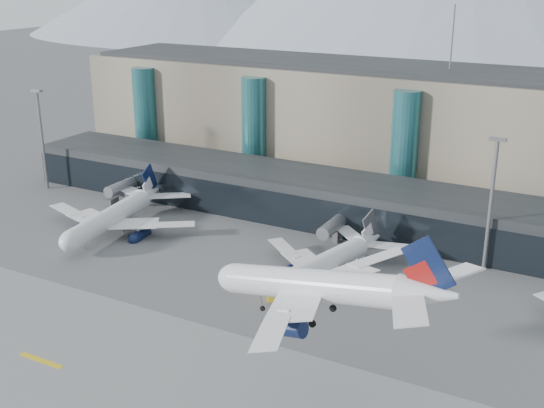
% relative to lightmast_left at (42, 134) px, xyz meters
% --- Properties ---
extents(ground, '(900.00, 900.00, 0.00)m').
position_rel_lightmast_left_xyz_m(ground, '(80.00, -45.00, -14.42)').
color(ground, '#515154').
rests_on(ground, ground).
extents(runway_strip, '(400.00, 40.00, 0.04)m').
position_rel_lightmast_left_xyz_m(runway_strip, '(80.00, -60.00, -14.40)').
color(runway_strip, slate).
rests_on(runway_strip, ground).
extents(runway_markings, '(128.00, 1.00, 0.02)m').
position_rel_lightmast_left_xyz_m(runway_markings, '(80.00, -60.00, -14.37)').
color(runway_markings, gold).
rests_on(runway_markings, ground).
extents(concourse, '(170.00, 27.00, 10.00)m').
position_rel_lightmast_left_xyz_m(concourse, '(79.98, 12.73, -9.45)').
color(concourse, black).
rests_on(concourse, ground).
extents(terminal_main, '(130.00, 30.00, 31.00)m').
position_rel_lightmast_left_xyz_m(terminal_main, '(55.00, 45.00, 1.03)').
color(terminal_main, gray).
rests_on(terminal_main, ground).
extents(teal_towers, '(116.40, 19.40, 46.00)m').
position_rel_lightmast_left_xyz_m(teal_towers, '(65.01, 29.01, -0.41)').
color(teal_towers, '#27686E').
rests_on(teal_towers, ground).
extents(lightmast_left, '(3.00, 1.20, 25.60)m').
position_rel_lightmast_left_xyz_m(lightmast_left, '(0.00, 0.00, 0.00)').
color(lightmast_left, slate).
rests_on(lightmast_left, ground).
extents(lightmast_mid, '(3.00, 1.20, 25.60)m').
position_rel_lightmast_left_xyz_m(lightmast_mid, '(110.00, 3.00, 0.00)').
color(lightmast_mid, slate).
rests_on(lightmast_mid, ground).
extents(hero_jet, '(34.76, 34.77, 11.29)m').
position_rel_lightmast_left_xyz_m(hero_jet, '(102.39, -51.90, 4.78)').
color(hero_jet, silver).
rests_on(hero_jet, ground).
extents(jet_parked_left, '(38.09, 38.10, 12.37)m').
position_rel_lightmast_left_xyz_m(jet_parked_left, '(34.94, -12.76, -9.74)').
color(jet_parked_left, silver).
rests_on(jet_parked_left, ground).
extents(jet_parked_mid, '(32.90, 34.00, 10.92)m').
position_rel_lightmast_left_xyz_m(jet_parked_mid, '(85.70, -12.67, -10.29)').
color(jet_parked_mid, silver).
rests_on(jet_parked_mid, ground).
extents(veh_a, '(3.39, 2.34, 1.74)m').
position_rel_lightmast_left_xyz_m(veh_a, '(29.28, -13.35, -13.55)').
color(veh_a, silver).
rests_on(veh_a, ground).
extents(veh_c, '(3.36, 2.02, 1.78)m').
position_rel_lightmast_left_xyz_m(veh_c, '(90.48, -20.71, -13.53)').
color(veh_c, '#48484D').
rests_on(veh_c, ground).
extents(veh_f, '(2.58, 3.96, 2.05)m').
position_rel_lightmast_left_xyz_m(veh_f, '(23.84, -2.87, -13.39)').
color(veh_f, '#48484D').
rests_on(veh_f, ground).
extents(veh_g, '(2.62, 3.01, 1.51)m').
position_rel_lightmast_left_xyz_m(veh_g, '(87.73, -4.06, -13.66)').
color(veh_g, silver).
rests_on(veh_g, ground).
extents(veh_h, '(4.78, 4.10, 2.34)m').
position_rel_lightmast_left_xyz_m(veh_h, '(81.67, -26.34, -13.25)').
color(veh_h, yellow).
rests_on(veh_h, ground).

